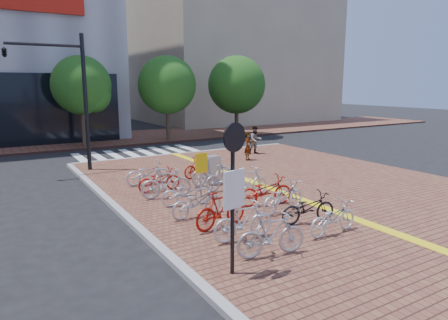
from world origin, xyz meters
TOP-DOWN VIEW (x-y plane):
  - ground at (0.00, 0.00)m, footprint 120.00×120.00m
  - kerb_north at (3.00, 12.00)m, footprint 14.00×0.25m
  - far_sidewalk at (0.00, 21.00)m, footprint 70.00×8.00m
  - building_beige at (18.00, 32.00)m, footprint 20.00×18.00m
  - crosswalk at (0.50, 14.00)m, footprint 7.50×4.00m
  - street_trees at (5.04, 17.45)m, footprint 16.20×4.60m
  - bike_0 at (-1.91, -2.61)m, footprint 1.88×0.84m
  - bike_1 at (-1.92, -1.41)m, footprint 1.82×0.61m
  - bike_2 at (-1.95, -0.30)m, footprint 1.90×0.82m
  - bike_3 at (-2.10, 0.95)m, footprint 1.89×0.83m
  - bike_4 at (-1.87, 2.18)m, footprint 1.84×0.95m
  - bike_5 at (-2.11, 3.39)m, footprint 1.94×0.82m
  - bike_6 at (-1.98, 4.40)m, footprint 1.73×0.63m
  - bike_7 at (-1.98, 5.66)m, footprint 1.87×0.70m
  - bike_8 at (0.46, -2.32)m, footprint 1.83×0.75m
  - bike_9 at (0.51, -1.29)m, footprint 1.87×0.93m
  - bike_10 at (0.52, -0.08)m, footprint 2.01×1.02m
  - bike_11 at (0.47, 0.79)m, footprint 2.06×1.02m
  - bike_12 at (0.54, 1.96)m, footprint 1.93×0.73m
  - bike_13 at (0.27, 3.23)m, footprint 1.77×0.59m
  - bike_14 at (0.28, 4.24)m, footprint 1.91×0.59m
  - bike_15 at (0.42, 5.65)m, footprint 1.66×0.70m
  - pedestrian_a at (4.66, 8.00)m, footprint 0.67×0.63m
  - pedestrian_b at (6.18, 9.45)m, footprint 0.87×0.71m
  - utility_box at (0.35, 4.31)m, footprint 0.60×0.48m
  - yellow_sign at (-1.03, 2.70)m, footprint 0.46×0.11m
  - notice_sign at (-3.20, -2.94)m, footprint 0.61×0.21m
  - traffic_light_pole at (-4.87, 9.94)m, footprint 3.45×1.33m

SIDE VIEW (x-z plane):
  - ground at x=0.00m, z-range 0.00..0.00m
  - crosswalk at x=0.50m, z-range 0.00..0.01m
  - far_sidewalk at x=0.00m, z-range 0.00..0.15m
  - kerb_north at x=3.00m, z-range 0.00..0.15m
  - bike_6 at x=-1.98m, z-range 0.15..1.05m
  - bike_4 at x=-1.87m, z-range 0.15..1.07m
  - bike_9 at x=0.51m, z-range 0.15..1.09m
  - bike_8 at x=0.46m, z-range 0.15..1.09m
  - bike_3 at x=-2.10m, z-range 0.15..1.11m
  - bike_15 at x=0.42m, z-range 0.15..1.12m
  - bike_7 at x=-1.98m, z-range 0.15..1.12m
  - bike_10 at x=0.52m, z-range 0.15..1.16m
  - bike_11 at x=0.47m, z-range 0.15..1.19m
  - bike_13 at x=0.27m, z-range 0.15..1.20m
  - bike_1 at x=-1.92m, z-range 0.15..1.23m
  - bike_0 at x=-1.91m, z-range 0.15..1.24m
  - bike_2 at x=-1.95m, z-range 0.15..1.26m
  - bike_5 at x=-2.11m, z-range 0.15..1.28m
  - bike_12 at x=0.54m, z-range 0.15..1.28m
  - bike_14 at x=0.28m, z-range 0.15..1.29m
  - utility_box at x=0.35m, z-range 0.15..1.35m
  - pedestrian_a at x=4.66m, z-range 0.15..1.68m
  - pedestrian_b at x=6.18m, z-range 0.15..1.81m
  - yellow_sign at x=-1.03m, z-range 0.47..2.15m
  - notice_sign at x=-3.20m, z-range 0.59..3.94m
  - street_trees at x=5.04m, z-range 0.92..7.27m
  - traffic_light_pole at x=-4.87m, z-range 1.37..7.79m
  - building_beige at x=18.00m, z-range 0.00..18.00m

